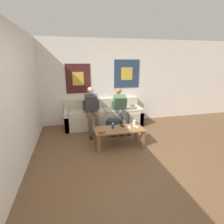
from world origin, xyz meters
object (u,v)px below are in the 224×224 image
object	(u,v)px
backpack	(112,128)
game_controller_near_right	(136,127)
person_seated_adult	(92,109)
game_controller_near_left	(129,127)
couch	(104,116)
ceramic_bowl	(102,132)
drink_can_blue	(113,126)
person_seated_teen	(121,108)
pillar_candle	(134,122)
cell_phone	(122,126)
coffee_table	(119,132)

from	to	relation	value
backpack	game_controller_near_right	size ratio (longest dim) A/B	3.01
person_seated_adult	game_controller_near_left	size ratio (longest dim) A/B	8.43
couch	backpack	size ratio (longest dim) A/B	5.47
person_seated_adult	backpack	size ratio (longest dim) A/B	2.91
couch	ceramic_bowl	size ratio (longest dim) A/B	14.58
drink_can_blue	backpack	bearing A→B (deg)	78.34
backpack	game_controller_near_left	world-z (taller)	game_controller_near_left
game_controller_near_left	person_seated_teen	bearing A→B (deg)	86.18
drink_can_blue	person_seated_teen	bearing A→B (deg)	64.39
person_seated_adult	pillar_candle	distance (m)	1.25
couch	cell_phone	distance (m)	1.25
cell_phone	ceramic_bowl	bearing A→B (deg)	-152.12
couch	person_seated_teen	bearing A→B (deg)	-41.21
person_seated_teen	person_seated_adult	bearing A→B (deg)	-178.66
couch	person_seated_teen	size ratio (longest dim) A/B	1.99
drink_can_blue	ceramic_bowl	bearing A→B (deg)	-145.39
backpack	ceramic_bowl	distance (m)	0.90
couch	pillar_candle	distance (m)	1.30
couch	drink_can_blue	xyz separation A→B (m)	(-0.03, -1.31, 0.19)
pillar_candle	drink_can_blue	bearing A→B (deg)	-166.04
ceramic_bowl	pillar_candle	world-z (taller)	pillar_candle
couch	game_controller_near_right	bearing A→B (deg)	-69.06
pillar_candle	game_controller_near_right	size ratio (longest dim) A/B	0.84
couch	ceramic_bowl	distance (m)	1.56
couch	ceramic_bowl	bearing A→B (deg)	-102.12
drink_can_blue	game_controller_near_right	xyz separation A→B (m)	(0.55, -0.05, -0.05)
person_seated_teen	backpack	size ratio (longest dim) A/B	2.75
person_seated_teen	ceramic_bowl	xyz separation A→B (m)	(-0.75, -1.15, -0.19)
person_seated_teen	ceramic_bowl	distance (m)	1.38
person_seated_adult	person_seated_teen	bearing A→B (deg)	1.34
person_seated_teen	drink_can_blue	bearing A→B (deg)	-115.61
person_seated_adult	drink_can_blue	world-z (taller)	person_seated_adult
couch	game_controller_near_right	world-z (taller)	couch
drink_can_blue	game_controller_near_left	size ratio (longest dim) A/B	0.85
ceramic_bowl	pillar_candle	distance (m)	0.94
coffee_table	game_controller_near_right	world-z (taller)	game_controller_near_right
person_seated_adult	drink_can_blue	size ratio (longest dim) A/B	9.89
person_seated_teen	cell_phone	world-z (taller)	person_seated_teen
coffee_table	backpack	xyz separation A→B (m)	(-0.02, 0.62, -0.14)
person_seated_adult	ceramic_bowl	distance (m)	1.15
coffee_table	game_controller_near_left	world-z (taller)	game_controller_near_left
ceramic_bowl	pillar_candle	bearing A→B (deg)	21.66
person_seated_adult	game_controller_near_right	distance (m)	1.36
game_controller_near_right	cell_phone	distance (m)	0.33
drink_can_blue	game_controller_near_right	distance (m)	0.56
drink_can_blue	game_controller_near_right	bearing A→B (deg)	-4.95
pillar_candle	game_controller_near_left	size ratio (longest dim) A/B	0.81
couch	person_seated_teen	distance (m)	0.66
game_controller_near_right	game_controller_near_left	bearing A→B (deg)	-179.23
backpack	game_controller_near_left	xyz separation A→B (m)	(0.27, -0.62, 0.23)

